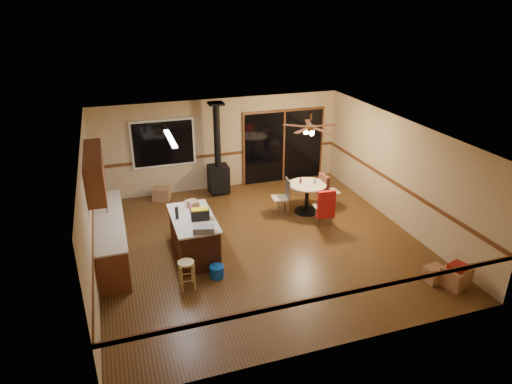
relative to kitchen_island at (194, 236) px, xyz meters
name	(u,v)px	position (x,y,z in m)	size (l,w,h in m)	color
floor	(260,243)	(1.50, 0.00, -0.45)	(7.00, 7.00, 0.00)	#4B2E14
ceiling	(261,133)	(1.50, 0.00, 2.15)	(7.00, 7.00, 0.00)	silver
wall_back	(221,144)	(1.50, 3.50, 0.85)	(7.00, 7.00, 0.00)	tan
wall_front	(336,279)	(1.50, -3.50, 0.85)	(7.00, 7.00, 0.00)	tan
wall_left	(90,213)	(-2.00, 0.00, 0.85)	(7.00, 7.00, 0.00)	tan
wall_right	(399,173)	(5.00, 0.00, 0.85)	(7.00, 7.00, 0.00)	tan
chair_rail	(260,203)	(1.50, 0.00, 0.55)	(7.00, 7.00, 0.08)	#572D15
window	(163,143)	(-0.10, 3.45, 1.05)	(1.72, 0.10, 1.32)	black
sliding_door	(284,147)	(3.40, 3.45, 0.60)	(2.52, 0.10, 2.10)	black
lower_cabinets	(111,238)	(-1.70, 0.50, -0.02)	(0.60, 3.00, 0.86)	#612D18
countertop	(108,219)	(-1.70, 0.50, 0.43)	(0.64, 3.04, 0.04)	#BDAB93
upper_cabinets	(95,171)	(-1.83, 0.70, 1.45)	(0.35, 2.00, 0.80)	#612D18
kitchen_island	(194,236)	(0.00, 0.00, 0.00)	(0.88, 1.68, 0.90)	#33170C
wood_stove	(218,169)	(1.30, 3.05, 0.28)	(0.55, 0.50, 2.52)	black
ceiling_fan	(310,129)	(3.17, 1.17, 1.76)	(0.24, 0.24, 0.55)	brown
fluorescent_strip	(170,139)	(-0.30, 0.30, 2.11)	(0.10, 1.20, 0.04)	white
toolbox_grey	(204,229)	(0.08, -0.72, 0.51)	(0.41, 0.23, 0.13)	slate
toolbox_black	(200,215)	(0.13, -0.13, 0.55)	(0.38, 0.20, 0.21)	black
toolbox_yellow_lid	(200,209)	(0.13, -0.13, 0.67)	(0.35, 0.18, 0.03)	gold
box_on_island	(193,205)	(0.09, 0.43, 0.54)	(0.19, 0.26, 0.18)	#926240
bottle_dark	(177,213)	(-0.32, 0.05, 0.58)	(0.07, 0.07, 0.26)	black
bottle_pink	(191,210)	(0.00, 0.15, 0.55)	(0.07, 0.07, 0.21)	#D84C8C
bottle_white	(186,204)	(-0.05, 0.50, 0.53)	(0.06, 0.06, 0.17)	white
bar_stool	(187,275)	(-0.38, -1.16, -0.17)	(0.31, 0.31, 0.57)	tan
blue_bucket	(217,272)	(0.25, -0.99, -0.33)	(0.29, 0.29, 0.25)	blue
dining_table	(307,193)	(3.17, 1.17, 0.08)	(0.97, 0.97, 0.78)	black
glass_red	(301,181)	(3.02, 1.27, 0.40)	(0.05, 0.05, 0.14)	#590C14
glass_cream	(315,181)	(3.35, 1.12, 0.40)	(0.06, 0.06, 0.15)	beige
chair_left	(284,193)	(2.57, 1.26, 0.14)	(0.45, 0.45, 0.51)	#BBB08B
chair_near	(326,204)	(3.26, 0.29, 0.14)	(0.44, 0.48, 0.70)	#BBB08B
chair_right	(325,187)	(3.68, 1.22, 0.14)	(0.46, 0.44, 0.70)	#BBB08B
box_under_window	(161,194)	(-0.31, 3.10, -0.28)	(0.44, 0.36, 0.36)	#926240
box_corner_a	(456,277)	(4.57, -2.72, -0.26)	(0.50, 0.42, 0.38)	#926240
box_corner_b	(435,274)	(4.29, -2.47, -0.30)	(0.37, 0.32, 0.30)	#926240
box_small_red	(458,266)	(4.57, -2.72, -0.03)	(0.32, 0.27, 0.09)	maroon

